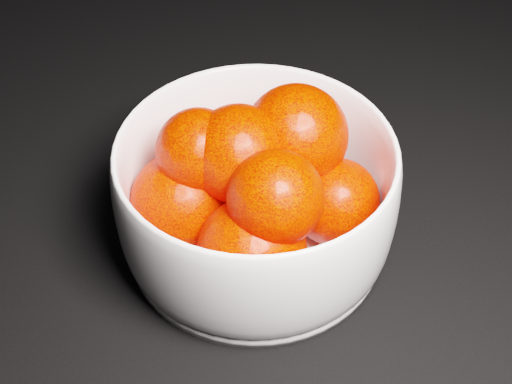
% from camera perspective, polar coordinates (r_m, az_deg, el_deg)
% --- Properties ---
extents(bowl, '(0.20, 0.20, 0.10)m').
position_cam_1_polar(bowl, '(0.51, 0.00, -0.39)').
color(bowl, white).
rests_on(bowl, ground).
extents(orange_pile, '(0.17, 0.16, 0.11)m').
position_cam_1_polar(orange_pile, '(0.50, -0.31, 0.69)').
color(orange_pile, '#FF1900').
rests_on(orange_pile, bowl).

